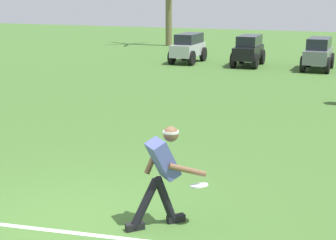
# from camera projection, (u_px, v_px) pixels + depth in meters

# --- Properties ---
(ground_plane) EXTENTS (80.00, 80.00, 0.00)m
(ground_plane) POSITION_uv_depth(u_px,v_px,m) (73.00, 223.00, 7.25)
(ground_plane) COLOR #3D642A
(field_line_paint) EXTENTS (21.53, 3.29, 0.01)m
(field_line_paint) POSITION_uv_depth(u_px,v_px,m) (61.00, 231.00, 6.98)
(field_line_paint) COLOR white
(field_line_paint) RESTS_ON ground_plane
(frisbee_thrower) EXTENTS (0.96, 0.75, 1.40)m
(frisbee_thrower) POSITION_uv_depth(u_px,v_px,m) (162.00, 171.00, 7.01)
(frisbee_thrower) COLOR black
(frisbee_thrower) RESTS_ON ground_plane
(frisbee_in_flight) EXTENTS (0.34, 0.35, 0.08)m
(frisbee_in_flight) POSITION_uv_depth(u_px,v_px,m) (199.00, 186.00, 7.07)
(frisbee_in_flight) COLOR white
(parked_car_slot_a) EXTENTS (1.16, 2.41, 1.34)m
(parked_car_slot_a) POSITION_uv_depth(u_px,v_px,m) (188.00, 47.00, 23.89)
(parked_car_slot_a) COLOR #B7BABF
(parked_car_slot_a) RESTS_ON ground_plane
(parked_car_slot_b) EXTENTS (1.23, 2.43, 1.34)m
(parked_car_slot_b) POSITION_uv_depth(u_px,v_px,m) (249.00, 50.00, 22.82)
(parked_car_slot_b) COLOR black
(parked_car_slot_b) RESTS_ON ground_plane
(parked_car_slot_c) EXTENTS (1.16, 2.41, 1.34)m
(parked_car_slot_c) POSITION_uv_depth(u_px,v_px,m) (318.00, 53.00, 21.57)
(parked_car_slot_c) COLOR slate
(parked_car_slot_c) RESTS_ON ground_plane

